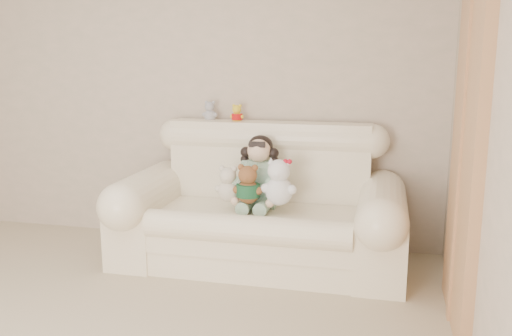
{
  "coord_description": "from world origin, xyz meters",
  "views": [
    {
      "loc": [
        1.77,
        -1.8,
        1.51
      ],
      "look_at": [
        0.9,
        1.9,
        0.75
      ],
      "focal_mm": 38.52,
      "sensor_mm": 36.0,
      "label": 1
    }
  ],
  "objects": [
    {
      "name": "white_cat",
      "position": [
        1.07,
        1.87,
        0.7
      ],
      "size": [
        0.29,
        0.25,
        0.4
      ],
      "primitive_type": null,
      "rotation": [
        0.0,
        0.0,
        0.23
      ],
      "color": "white",
      "rests_on": "sofa"
    },
    {
      "name": "sofa",
      "position": [
        0.9,
        2.0,
        0.52
      ],
      "size": [
        2.1,
        0.95,
        1.03
      ],
      "primitive_type": null,
      "color": "#FFF2CD",
      "rests_on": "floor"
    },
    {
      "name": "brown_teddy",
      "position": [
        0.85,
        1.86,
        0.67
      ],
      "size": [
        0.22,
        0.17,
        0.33
      ],
      "primitive_type": null,
      "rotation": [
        0.0,
        0.0,
        0.04
      ],
      "color": "brown",
      "rests_on": "sofa"
    },
    {
      "name": "grey_mini_plush",
      "position": [
        0.4,
        2.38,
        1.11
      ],
      "size": [
        0.15,
        0.14,
        0.2
      ],
      "primitive_type": null,
      "rotation": [
        0.0,
        0.0,
        0.37
      ],
      "color": "#B3B4BA",
      "rests_on": "sofa"
    },
    {
      "name": "door_panel",
      "position": [
        2.22,
        1.4,
        1.05
      ],
      "size": [
        0.06,
        0.9,
        2.1
      ],
      "primitive_type": "cube",
      "color": "tan",
      "rests_on": "floor"
    },
    {
      "name": "cream_teddy",
      "position": [
        0.7,
        1.88,
        0.65
      ],
      "size": [
        0.23,
        0.19,
        0.31
      ],
      "primitive_type": null,
      "rotation": [
        0.0,
        0.0,
        0.23
      ],
      "color": "beige",
      "rests_on": "sofa"
    },
    {
      "name": "seated_child",
      "position": [
        0.88,
        2.08,
        0.69
      ],
      "size": [
        0.35,
        0.41,
        0.54
      ],
      "primitive_type": null,
      "rotation": [
        0.0,
        0.0,
        0.05
      ],
      "color": "#337D4C",
      "rests_on": "sofa"
    },
    {
      "name": "yellow_mini_bear",
      "position": [
        0.63,
        2.36,
        1.1
      ],
      "size": [
        0.11,
        0.09,
        0.17
      ],
      "primitive_type": null,
      "rotation": [
        0.0,
        0.0,
        -0.0
      ],
      "color": "yellow",
      "rests_on": "sofa"
    },
    {
      "name": "wall_back",
      "position": [
        0.0,
        2.5,
        1.3
      ],
      "size": [
        4.5,
        0.0,
        4.5
      ],
      "primitive_type": "plane",
      "rotation": [
        1.57,
        0.0,
        0.0
      ],
      "color": "#B3A58E",
      "rests_on": "ground"
    }
  ]
}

